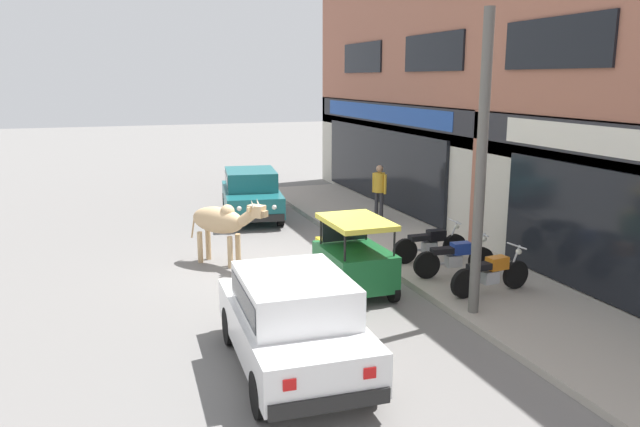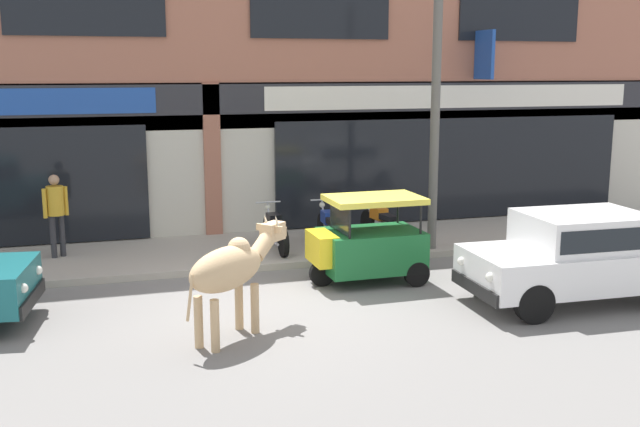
{
  "view_description": "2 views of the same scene",
  "coord_description": "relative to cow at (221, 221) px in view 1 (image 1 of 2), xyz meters",
  "views": [
    {
      "loc": [
        12.91,
        -3.43,
        4.16
      ],
      "look_at": [
        0.07,
        1.0,
        1.2
      ],
      "focal_mm": 35.0,
      "sensor_mm": 36.0,
      "label": 1
    },
    {
      "loc": [
        -2.41,
        -10.92,
        3.7
      ],
      "look_at": [
        1.19,
        1.0,
        1.28
      ],
      "focal_mm": 42.0,
      "sensor_mm": 36.0,
      "label": 2
    }
  ],
  "objects": [
    {
      "name": "utility_pole",
      "position": [
        4.71,
        3.58,
        1.69
      ],
      "size": [
        0.18,
        0.18,
        5.14
      ],
      "primitive_type": "cylinder",
      "color": "#595651",
      "rests_on": "sidewalk"
    },
    {
      "name": "shop_building",
      "position": [
        0.71,
        6.44,
        2.8
      ],
      "size": [
        23.0,
        1.4,
        8.05
      ],
      "color": "#9E604C",
      "rests_on": "ground"
    },
    {
      "name": "motorcycle_0",
      "position": [
        1.67,
        4.39,
        -0.49
      ],
      "size": [
        0.52,
        1.81,
        0.88
      ],
      "color": "black",
      "rests_on": "sidewalk"
    },
    {
      "name": "sidewalk",
      "position": [
        0.71,
        4.73,
        -0.94
      ],
      "size": [
        19.0,
        2.9,
        0.13
      ],
      "primitive_type": "cube",
      "color": "#A8A093",
      "rests_on": "ground"
    },
    {
      "name": "car_1",
      "position": [
        5.58,
        0.01,
        -0.19
      ],
      "size": [
        3.66,
        1.71,
        1.46
      ],
      "color": "black",
      "rests_on": "ground"
    },
    {
      "name": "car_0",
      "position": [
        -4.48,
        1.7,
        -0.19
      ],
      "size": [
        3.76,
        2.08,
        1.46
      ],
      "color": "black",
      "rests_on": "ground"
    },
    {
      "name": "pedestrian",
      "position": [
        -2.48,
        5.0,
        0.11
      ],
      "size": [
        0.45,
        0.32,
        1.6
      ],
      "color": "#2D2D33",
      "rests_on": "sidewalk"
    },
    {
      "name": "motorcycle_1",
      "position": [
        2.79,
        4.34,
        -0.49
      ],
      "size": [
        0.52,
        1.81,
        0.88
      ],
      "color": "black",
      "rests_on": "sidewalk"
    },
    {
      "name": "motorcycle_2",
      "position": [
        3.96,
        4.43,
        -0.49
      ],
      "size": [
        0.52,
        1.81,
        0.88
      ],
      "color": "black",
      "rests_on": "sidewalk"
    },
    {
      "name": "auto_rickshaw",
      "position": [
        2.76,
        2.08,
        -0.35
      ],
      "size": [
        2.0,
        1.18,
        1.52
      ],
      "color": "black",
      "rests_on": "ground"
    },
    {
      "name": "ground_plane",
      "position": [
        0.71,
        1.08,
        -1.01
      ],
      "size": [
        90.0,
        90.0,
        0.0
      ],
      "primitive_type": "plane",
      "color": "slate"
    },
    {
      "name": "cow",
      "position": [
        0.0,
        0.0,
        0.0
      ],
      "size": [
        1.76,
        1.59,
        1.61
      ],
      "color": "tan",
      "rests_on": "ground"
    }
  ]
}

